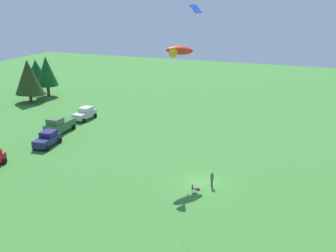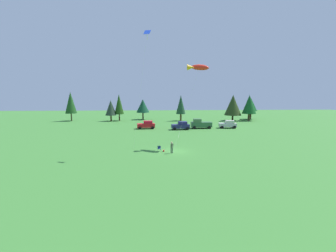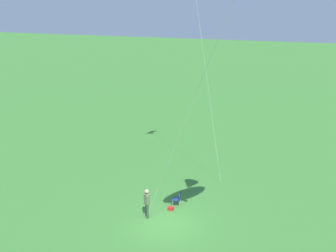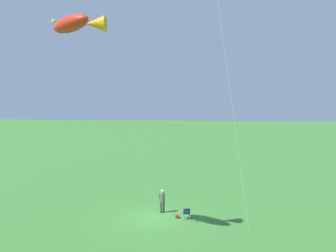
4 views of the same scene
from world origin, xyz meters
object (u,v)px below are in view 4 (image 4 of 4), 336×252
(kite_large_fish, at_px, (77,24))
(backpack_on_grass, at_px, (177,216))
(person_kite_flyer, at_px, (162,199))
(folding_chair, at_px, (187,213))

(kite_large_fish, bearing_deg, backpack_on_grass, -143.59)
(person_kite_flyer, bearing_deg, kite_large_fish, 107.79)
(backpack_on_grass, height_order, kite_large_fish, kite_large_fish)
(folding_chair, xyz_separation_m, backpack_on_grass, (0.68, -0.26, -0.38))
(folding_chair, relative_size, kite_large_fish, 0.06)
(backpack_on_grass, bearing_deg, kite_large_fish, 36.41)
(kite_large_fish, bearing_deg, person_kite_flyer, -130.56)
(person_kite_flyer, distance_m, folding_chair, 2.35)
(folding_chair, distance_m, kite_large_fish, 14.58)
(backpack_on_grass, bearing_deg, person_kite_flyer, -43.55)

